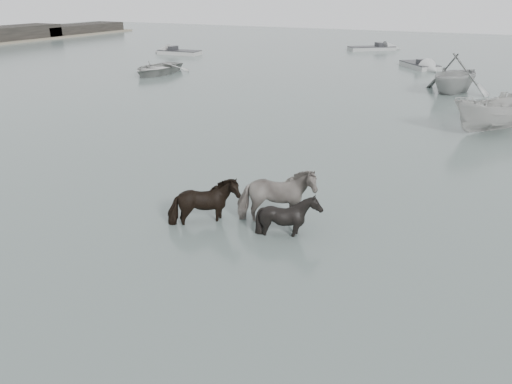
# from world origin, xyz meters

# --- Properties ---
(ground) EXTENTS (140.00, 140.00, 0.00)m
(ground) POSITION_xyz_m (0.00, 0.00, 0.00)
(ground) COLOR #51605A
(ground) RESTS_ON ground
(pony_pinto) EXTENTS (2.27, 1.79, 1.75)m
(pony_pinto) POSITION_xyz_m (-0.70, 1.70, 0.88)
(pony_pinto) COLOR black
(pony_pinto) RESTS_ON ground
(pony_dark) EXTENTS (1.86, 1.98, 1.58)m
(pony_dark) POSITION_xyz_m (-2.34, 0.73, 0.79)
(pony_dark) COLOR black
(pony_dark) RESTS_ON ground
(pony_black) EXTENTS (1.68, 1.60, 1.47)m
(pony_black) POSITION_xyz_m (-0.11, 1.15, 0.73)
(pony_black) COLOR black
(pony_black) RESTS_ON ground
(rowboat_lead) EXTENTS (3.87, 5.23, 1.05)m
(rowboat_lead) POSITION_xyz_m (-18.92, 21.09, 0.52)
(rowboat_lead) COLOR #A8A8A3
(rowboat_lead) RESTS_ON ground
(rowboat_trail) EXTENTS (5.55, 5.90, 2.48)m
(rowboat_trail) POSITION_xyz_m (1.65, 23.11, 1.24)
(rowboat_trail) COLOR #9C9E9B
(rowboat_trail) RESTS_ON ground
(boat_small) EXTENTS (4.10, 4.60, 1.74)m
(boat_small) POSITION_xyz_m (4.09, 14.45, 0.87)
(boat_small) COLOR #A3A39F
(boat_small) RESTS_ON ground
(skiff_outer) EXTENTS (5.76, 1.90, 0.75)m
(skiff_outer) POSITION_xyz_m (-24.11, 31.74, 0.38)
(skiff_outer) COLOR #A9A8A4
(skiff_outer) RESTS_ON ground
(skiff_mid) EXTENTS (4.52, 5.28, 0.75)m
(skiff_mid) POSITION_xyz_m (-1.90, 32.73, 0.38)
(skiff_mid) COLOR #999B99
(skiff_mid) RESTS_ON ground
(skiff_far) EXTENTS (6.17, 5.22, 0.75)m
(skiff_far) POSITION_xyz_m (-8.35, 43.30, 0.38)
(skiff_far) COLOR #949694
(skiff_far) RESTS_ON ground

